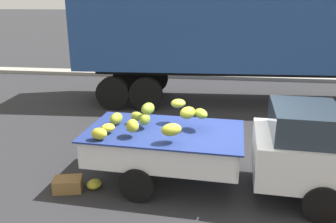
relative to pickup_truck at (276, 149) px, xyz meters
name	(u,v)px	position (x,y,z in m)	size (l,w,h in m)	color
ground	(208,180)	(-1.21, 0.29, -0.89)	(220.00, 220.00, 0.00)	#28282B
curb_strip	(213,76)	(-1.21, 9.85, -0.81)	(80.00, 0.80, 0.16)	gray
pickup_truck	(276,149)	(0.00, 0.00, 0.00)	(5.34, 2.04, 1.70)	white
semi_trailer	(255,28)	(0.13, 6.06, 1.66)	(12.12, 3.21, 3.95)	navy
fallen_banana_bunch_near_tailgate	(94,184)	(-3.36, -0.33, -0.80)	(0.30, 0.26, 0.18)	gold
produce_crate	(68,184)	(-3.83, -0.47, -0.76)	(0.52, 0.36, 0.25)	olive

